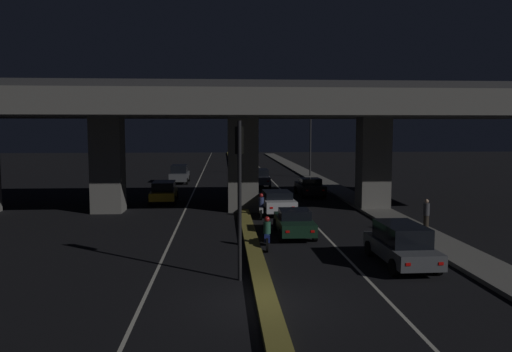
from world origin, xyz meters
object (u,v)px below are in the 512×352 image
car_black_fourth (310,187)px  motorcycle_blue_filtering_near (267,235)px  car_white_third (277,201)px  car_grey_lead (401,244)px  car_silver_fifth (260,177)px  car_dark_green_second (294,222)px  motorcycle_white_filtering_mid (261,208)px  car_grey_second_oncoming (179,174)px  motorcycle_black_filtering_far (250,192)px  street_lamp (307,137)px  pedestrian_on_sidewalk (426,215)px  car_taxi_yellow_lead_oncoming (164,191)px  traffic_light_left_of_median (239,173)px

car_black_fourth → motorcycle_blue_filtering_near: (-5.00, -17.48, -0.11)m
motorcycle_blue_filtering_near → car_white_third: bearing=-4.3°
motorcycle_blue_filtering_near → car_grey_lead: bearing=-116.3°
car_silver_fifth → motorcycle_blue_filtering_near: car_silver_fifth is taller
car_black_fourth → car_white_third: bearing=154.3°
car_dark_green_second → car_black_fourth: bearing=-12.5°
motorcycle_blue_filtering_near → motorcycle_white_filtering_mid: 7.74m
car_silver_fifth → motorcycle_blue_filtering_near: (-1.51, -24.47, -0.23)m
car_grey_second_oncoming → motorcycle_blue_filtering_near: 28.55m
car_silver_fifth → motorcycle_black_filtering_far: 9.60m
car_grey_lead → car_silver_fifth: (-3.51, 27.46, -0.00)m
car_grey_lead → motorcycle_white_filtering_mid: size_ratio=2.30×
car_white_third → car_grey_second_oncoming: bearing=19.9°
car_dark_green_second → car_silver_fifth: car_silver_fifth is taller
street_lamp → car_white_third: size_ratio=1.64×
car_grey_lead → car_dark_green_second: (-3.42, 5.62, -0.16)m
car_dark_green_second → motorcycle_blue_filtering_near: (-1.60, -2.63, -0.07)m
street_lamp → car_white_third: street_lamp is taller
car_black_fourth → car_silver_fifth: bearing=24.6°
car_silver_fifth → pedestrian_on_sidewalk: (6.92, -21.71, 0.13)m
car_dark_green_second → car_taxi_yellow_lead_oncoming: car_taxi_yellow_lead_oncoming is taller
car_black_fourth → car_grey_second_oncoming: size_ratio=0.97×
car_dark_green_second → street_lamp: bearing=-10.4°
car_taxi_yellow_lead_oncoming → motorcycle_black_filtering_far: car_taxi_yellow_lead_oncoming is taller
car_black_fourth → pedestrian_on_sidewalk: pedestrian_on_sidewalk is taller
street_lamp → motorcycle_blue_filtering_near: (-7.37, -32.84, -3.89)m
motorcycle_blue_filtering_near → pedestrian_on_sidewalk: 8.87m
car_white_third → motorcycle_blue_filtering_near: (-1.45, -9.41, -0.14)m
car_silver_fifth → car_dark_green_second: bearing=-179.1°
street_lamp → pedestrian_on_sidewalk: (1.06, -30.08, -3.53)m
car_dark_green_second → car_grey_second_oncoming: bearing=17.7°
motorcycle_blue_filtering_near → traffic_light_left_of_median: bearing=167.5°
motorcycle_blue_filtering_near → pedestrian_on_sidewalk: (8.42, 2.76, 0.35)m
car_taxi_yellow_lead_oncoming → motorcycle_white_filtering_mid: size_ratio=2.16×
car_grey_second_oncoming → car_grey_lead: bearing=20.3°
street_lamp → car_taxi_yellow_lead_oncoming: (-13.59, -18.27, -3.69)m
car_black_fourth → pedestrian_on_sidewalk: 15.11m
car_dark_green_second → motorcycle_black_filtering_far: bearing=7.4°
car_taxi_yellow_lead_oncoming → motorcycle_black_filtering_far: 6.33m
motorcycle_blue_filtering_near → motorcycle_black_filtering_far: motorcycle_black_filtering_far is taller
car_white_third → car_black_fourth: 8.82m
car_white_third → motorcycle_white_filtering_mid: 2.01m
traffic_light_left_of_median → car_taxi_yellow_lead_oncoming: 19.90m
traffic_light_left_of_median → car_white_third: size_ratio=1.22×
street_lamp → car_dark_green_second: (-5.77, -30.20, -3.82)m
traffic_light_left_of_median → car_white_third: (2.83, 13.90, -3.04)m
traffic_light_left_of_median → motorcycle_white_filtering_mid: (1.71, 12.23, -3.18)m
traffic_light_left_of_median → car_grey_second_oncoming: traffic_light_left_of_median is taller
motorcycle_black_filtering_far → car_taxi_yellow_lead_oncoming: bearing=89.4°
motorcycle_black_filtering_far → pedestrian_on_sidewalk: bearing=-150.0°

